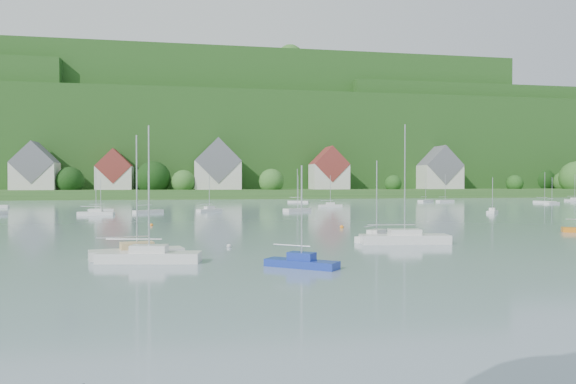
{
  "coord_description": "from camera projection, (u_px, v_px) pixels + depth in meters",
  "views": [
    {
      "loc": [
        -6.0,
        -7.59,
        5.47
      ],
      "look_at": [
        9.32,
        75.0,
        4.0
      ],
      "focal_mm": 34.43,
      "sensor_mm": 36.0,
      "label": 1
    }
  ],
  "objects": [
    {
      "name": "village_building_3",
      "position": [
        329.0,
        171.0,
        199.55
      ],
      "size": [
        13.0,
        10.4,
        15.5
      ],
      "color": "beige",
      "rests_on": "far_shore_strip"
    },
    {
      "name": "village_building_4",
      "position": [
        440.0,
        172.0,
        211.69
      ],
      "size": [
        15.0,
        10.4,
        16.5
      ],
      "color": "beige",
      "rests_on": "far_shore_strip"
    },
    {
      "name": "village_building_1",
      "position": [
        115.0,
        173.0,
        188.83
      ],
      "size": [
        12.0,
        9.36,
        14.0
      ],
      "color": "beige",
      "rests_on": "far_shore_strip"
    },
    {
      "name": "near_sailboat_3",
      "position": [
        377.0,
        236.0,
        51.66
      ],
      "size": [
        5.14,
        4.93,
        7.52
      ],
      "rotation": [
        0.0,
        0.0,
        0.75
      ],
      "color": "silver",
      "rests_on": "ground"
    },
    {
      "name": "mooring_buoy_3",
      "position": [
        151.0,
        226.0,
        69.36
      ],
      "size": [
        0.39,
        0.39,
        0.39
      ],
      "primitive_type": "sphere",
      "color": "orange",
      "rests_on": "ground"
    },
    {
      "name": "near_sailboat_1",
      "position": [
        302.0,
        261.0,
        35.38
      ],
      "size": [
        4.64,
        4.1,
        6.56
      ],
      "rotation": [
        0.0,
        0.0,
        -0.68
      ],
      "color": "#19319B",
      "rests_on": "ground"
    },
    {
      "name": "far_sailboat_cluster",
      "position": [
        246.0,
        205.0,
        124.25
      ],
      "size": [
        195.66,
        71.25,
        8.71
      ],
      "color": "silver",
      "rests_on": "ground"
    },
    {
      "name": "village_building_0",
      "position": [
        35.0,
        170.0,
        182.29
      ],
      "size": [
        14.0,
        10.4,
        16.0
      ],
      "color": "beige",
      "rests_on": "far_shore_strip"
    },
    {
      "name": "mooring_buoy_1",
      "position": [
        229.0,
        247.0,
        46.37
      ],
      "size": [
        0.38,
        0.38,
        0.38
      ],
      "primitive_type": "sphere",
      "color": "silver",
      "rests_on": "ground"
    },
    {
      "name": "forested_ridge",
      "position": [
        199.0,
        147.0,
        272.35
      ],
      "size": [
        620.0,
        181.22,
        69.89
      ],
      "color": "#193A12",
      "rests_on": "ground"
    },
    {
      "name": "near_sailboat_4",
      "position": [
        405.0,
        238.0,
        49.28
      ],
      "size": [
        8.1,
        3.25,
        10.64
      ],
      "rotation": [
        0.0,
        0.0,
        -0.14
      ],
      "color": "silver",
      "rests_on": "ground"
    },
    {
      "name": "near_sailboat_0",
      "position": [
        149.0,
        255.0,
        37.65
      ],
      "size": [
        7.16,
        3.16,
        9.34
      ],
      "rotation": [
        0.0,
        0.0,
        -0.18
      ],
      "color": "silver",
      "rests_on": "ground"
    },
    {
      "name": "near_sailboat_2",
      "position": [
        137.0,
        252.0,
        39.79
      ],
      "size": [
        6.81,
        3.24,
        8.87
      ],
      "rotation": [
        0.0,
        0.0,
        0.22
      ],
      "color": "silver",
      "rests_on": "ground"
    },
    {
      "name": "far_shore_strip",
      "position": [
        202.0,
        193.0,
        205.24
      ],
      "size": [
        600.0,
        60.0,
        3.0
      ],
      "primitive_type": "cube",
      "color": "#2A5620",
      "rests_on": "ground"
    },
    {
      "name": "village_building_2",
      "position": [
        217.0,
        169.0,
        194.21
      ],
      "size": [
        16.0,
        11.44,
        18.0
      ],
      "color": "beige",
      "rests_on": "far_shore_strip"
    },
    {
      "name": "mooring_buoy_2",
      "position": [
        342.0,
        228.0,
        65.79
      ],
      "size": [
        0.47,
        0.47,
        0.47
      ],
      "primitive_type": "sphere",
      "color": "orange",
      "rests_on": "ground"
    }
  ]
}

